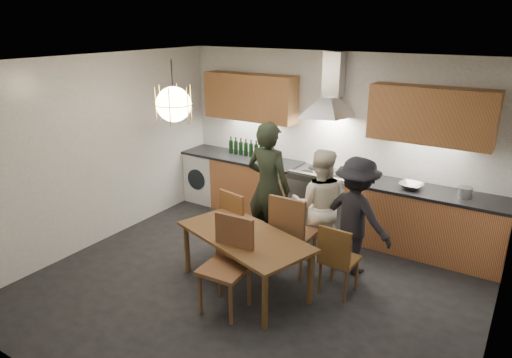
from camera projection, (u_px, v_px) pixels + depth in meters
The scene contains 17 objects.
ground at pixel (253, 286), 5.45m from camera, with size 5.00×5.00×0.00m, color black.
room_shell at pixel (252, 148), 4.89m from camera, with size 5.02×4.52×2.61m.
counter_run at pixel (324, 200), 6.85m from camera, with size 5.00×0.62×0.90m.
range_stove at pixel (322, 200), 6.86m from camera, with size 0.90×0.60×0.92m.
wall_fixtures at pixel (331, 104), 6.48m from camera, with size 4.30×0.54×1.10m.
pendant_lamp at pixel (174, 104), 5.19m from camera, with size 0.43×0.43×0.70m.
dining_table at pixel (245, 241), 5.24m from camera, with size 1.78×1.26×0.68m.
chair_back_left at pixel (238, 219), 5.99m from camera, with size 0.50×0.50×0.93m.
chair_back_mid at pixel (291, 230), 5.53m from camera, with size 0.48×0.48×1.05m.
chair_back_right at pixel (337, 256), 5.13m from camera, with size 0.41×0.41×0.86m.
chair_front at pixel (229, 257), 4.90m from camera, with size 0.50×0.50×1.04m.
person_left at pixel (268, 187), 6.09m from camera, with size 0.65×0.43×1.79m, color black.
person_mid at pixel (319, 205), 5.87m from camera, with size 0.73×0.57×1.51m, color white.
person_right at pixel (356, 216), 5.57m from camera, with size 0.96×0.55×1.49m, color black.
mixing_bowl at pixel (411, 186), 6.02m from camera, with size 0.31×0.31×0.07m, color #B6B7BA.
stock_pot at pixel (465, 192), 5.72m from camera, with size 0.17×0.17×0.12m, color #ADADB1.
wine_bottles at pixel (251, 148), 7.40m from camera, with size 0.86×0.07×0.28m.
Camera 1 is at (2.56, -3.97, 3.00)m, focal length 32.00 mm.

